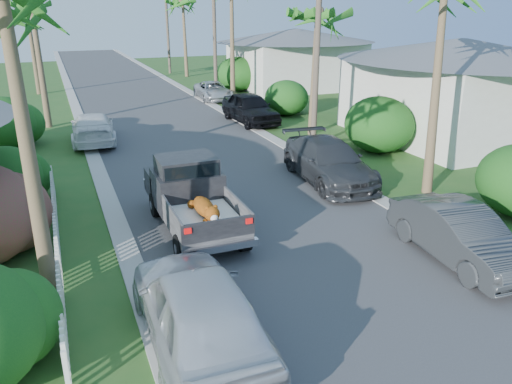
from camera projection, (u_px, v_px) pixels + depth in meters
name	position (u px, v px, depth m)	size (l,w,h in m)	color
ground	(372.00, 321.00, 10.49)	(120.00, 120.00, 0.00)	#27541F
road	(148.00, 109.00, 32.19)	(8.00, 100.00, 0.02)	#38383A
curb_left	(78.00, 114.00, 30.66)	(0.60, 100.00, 0.06)	#A5A39E
curb_right	(212.00, 104.00, 33.70)	(0.60, 100.00, 0.06)	#A5A39E
pickup_truck	(190.00, 193.00, 14.82)	(1.98, 5.12, 2.06)	black
parked_car_rn	(459.00, 235.00, 12.79)	(1.52, 4.36, 1.44)	#303336
parked_car_rm	(329.00, 162.00, 18.64)	(2.16, 5.30, 1.54)	#303235
parked_car_rf	(250.00, 108.00, 28.18)	(1.97, 4.89, 1.66)	black
parked_car_rd	(213.00, 91.00, 35.34)	(2.04, 4.42, 1.23)	#B6BABE
parked_car_ln	(198.00, 310.00, 9.38)	(2.00, 4.96, 1.69)	silver
parked_car_lf	(93.00, 128.00, 24.05)	(1.99, 4.89, 1.42)	white
palm_l_b	(1.00, 9.00, 16.36)	(4.40, 4.40, 7.40)	brown
palm_l_d	(26.00, 3.00, 35.47)	(4.40, 4.40, 7.70)	brown
palm_r_b	(317.00, 13.00, 23.77)	(4.40, 4.40, 7.20)	brown
palm_r_d	(183.00, 1.00, 45.17)	(4.40, 4.40, 8.00)	brown
shrub_l_c	(5.00, 177.00, 16.21)	(2.40, 2.64, 2.00)	#134415
shrub_l_d	(0.00, 123.00, 22.87)	(3.20, 3.52, 2.40)	#134415
shrub_r_b	(379.00, 125.00, 22.36)	(3.00, 3.30, 2.50)	#134415
shrub_r_c	(286.00, 98.00, 30.14)	(2.60, 2.86, 2.10)	#134415
shrub_r_d	(237.00, 74.00, 38.91)	(3.20, 3.52, 2.60)	#134415
picket_fence	(57.00, 240.00, 12.97)	(0.10, 11.00, 1.00)	white
house_right_near	(456.00, 93.00, 24.73)	(8.00, 9.00, 4.80)	silver
house_right_far	(295.00, 61.00, 40.39)	(9.00, 8.00, 4.60)	silver
utility_pole_b	(317.00, 45.00, 22.16)	(1.60, 0.26, 9.00)	brown
utility_pole_c	(215.00, 31.00, 35.18)	(1.60, 0.26, 9.00)	brown
utility_pole_d	(167.00, 25.00, 48.20)	(1.60, 0.26, 9.00)	brown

